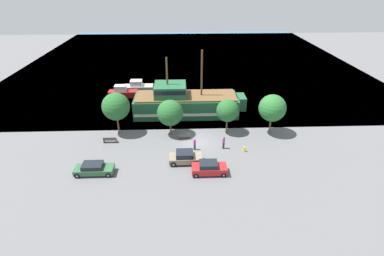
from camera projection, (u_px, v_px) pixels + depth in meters
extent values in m
plane|color=#5B5B5E|center=(198.00, 143.00, 40.28)|extent=(160.00, 160.00, 0.00)
plane|color=#38667F|center=(189.00, 59.00, 79.24)|extent=(80.00, 80.00, 0.00)
cube|color=#1E5633|center=(186.00, 105.00, 47.84)|extent=(16.27, 5.47, 2.95)
cube|color=silver|center=(186.00, 108.00, 48.04)|extent=(15.94, 5.55, 0.45)
cube|color=#1E5633|center=(240.00, 102.00, 47.93)|extent=(1.40, 3.01, 2.07)
cube|color=brown|center=(186.00, 96.00, 47.10)|extent=(15.62, 5.03, 0.25)
cube|color=#1E5633|center=(170.00, 90.00, 46.53)|extent=(4.88, 4.37, 1.84)
cube|color=black|center=(170.00, 88.00, 46.40)|extent=(4.64, 4.43, 0.66)
cylinder|color=#4C331E|center=(202.00, 73.00, 45.48)|extent=(0.28, 0.28, 7.07)
cylinder|color=#4C331E|center=(167.00, 77.00, 45.55)|extent=(0.28, 0.28, 6.01)
cube|color=#B7B2A8|center=(139.00, 88.00, 57.99)|extent=(5.51, 2.23, 0.93)
cube|color=silver|center=(136.00, 83.00, 57.52)|extent=(2.21, 1.74, 1.04)
cube|color=black|center=(140.00, 83.00, 57.54)|extent=(0.12, 1.56, 0.83)
cube|color=maroon|center=(123.00, 94.00, 54.99)|extent=(5.24, 1.80, 1.09)
cube|color=silver|center=(120.00, 88.00, 54.48)|extent=(2.09, 1.41, 1.04)
cube|color=black|center=(124.00, 88.00, 54.50)|extent=(0.12, 1.26, 0.83)
cube|color=#B21E1E|center=(209.00, 169.00, 33.89)|extent=(3.96, 1.77, 0.74)
cube|color=black|center=(208.00, 164.00, 33.59)|extent=(2.06, 1.59, 0.52)
cylinder|color=black|center=(224.00, 175.00, 33.37)|extent=(0.62, 0.22, 0.62)
cylinder|color=gray|center=(224.00, 175.00, 33.37)|extent=(0.23, 0.25, 0.23)
cylinder|color=black|center=(222.00, 167.00, 34.78)|extent=(0.62, 0.22, 0.62)
cylinder|color=gray|center=(222.00, 167.00, 34.78)|extent=(0.23, 0.25, 0.23)
cylinder|color=black|center=(196.00, 176.00, 33.27)|extent=(0.62, 0.22, 0.62)
cylinder|color=gray|center=(196.00, 176.00, 33.27)|extent=(0.23, 0.25, 0.23)
cylinder|color=black|center=(195.00, 167.00, 34.67)|extent=(0.62, 0.22, 0.62)
cylinder|color=gray|center=(195.00, 167.00, 34.67)|extent=(0.23, 0.25, 0.23)
cube|color=#7F705B|center=(186.00, 158.00, 35.81)|extent=(3.90, 1.87, 0.65)
cube|color=black|center=(185.00, 154.00, 35.51)|extent=(2.03, 1.68, 0.61)
cylinder|color=black|center=(198.00, 164.00, 35.22)|extent=(0.71, 0.22, 0.71)
cylinder|color=gray|center=(198.00, 164.00, 35.22)|extent=(0.27, 0.25, 0.27)
cylinder|color=black|center=(197.00, 156.00, 36.72)|extent=(0.71, 0.22, 0.71)
cylinder|color=gray|center=(197.00, 156.00, 36.72)|extent=(0.27, 0.25, 0.27)
cylinder|color=black|center=(173.00, 164.00, 35.12)|extent=(0.71, 0.22, 0.71)
cylinder|color=gray|center=(173.00, 164.00, 35.12)|extent=(0.27, 0.25, 0.27)
cylinder|color=black|center=(174.00, 156.00, 36.62)|extent=(0.71, 0.22, 0.71)
cylinder|color=gray|center=(174.00, 156.00, 36.62)|extent=(0.27, 0.25, 0.27)
cube|color=#2D5B38|center=(94.00, 170.00, 33.89)|extent=(4.33, 1.78, 0.60)
cube|color=black|center=(92.00, 166.00, 33.63)|extent=(2.25, 1.60, 0.49)
cylinder|color=black|center=(108.00, 175.00, 33.34)|extent=(0.65, 0.22, 0.65)
cylinder|color=gray|center=(108.00, 175.00, 33.34)|extent=(0.25, 0.25, 0.25)
cylinder|color=black|center=(111.00, 167.00, 34.75)|extent=(0.65, 0.22, 0.65)
cylinder|color=gray|center=(111.00, 167.00, 34.75)|extent=(0.25, 0.25, 0.25)
cylinder|color=black|center=(77.00, 176.00, 33.22)|extent=(0.65, 0.22, 0.65)
cylinder|color=gray|center=(77.00, 176.00, 33.22)|extent=(0.25, 0.25, 0.25)
cylinder|color=black|center=(81.00, 167.00, 34.64)|extent=(0.65, 0.22, 0.65)
cylinder|color=gray|center=(81.00, 167.00, 34.64)|extent=(0.25, 0.25, 0.25)
cylinder|color=yellow|center=(244.00, 150.00, 38.16)|extent=(0.22, 0.22, 0.56)
sphere|color=yellow|center=(245.00, 147.00, 37.99)|extent=(0.25, 0.25, 0.25)
cylinder|color=yellow|center=(243.00, 150.00, 38.14)|extent=(0.10, 0.09, 0.09)
cylinder|color=yellow|center=(246.00, 149.00, 38.15)|extent=(0.10, 0.09, 0.09)
cube|color=#4C4742|center=(185.00, 136.00, 41.05)|extent=(1.53, 0.45, 0.05)
cube|color=#4C4742|center=(185.00, 135.00, 40.77)|extent=(1.53, 0.06, 0.40)
cube|color=#2D2D2D|center=(180.00, 137.00, 41.13)|extent=(0.12, 0.36, 0.40)
cube|color=#2D2D2D|center=(190.00, 137.00, 41.18)|extent=(0.12, 0.36, 0.40)
cube|color=#4C4742|center=(110.00, 140.00, 40.16)|extent=(1.79, 0.45, 0.05)
cube|color=#4C4742|center=(110.00, 139.00, 39.88)|extent=(1.79, 0.06, 0.40)
cube|color=#2D2D2D|center=(104.00, 141.00, 40.23)|extent=(0.12, 0.36, 0.40)
cube|color=#2D2D2D|center=(117.00, 141.00, 40.29)|extent=(0.12, 0.36, 0.40)
cylinder|color=#232838|center=(195.00, 147.00, 38.56)|extent=(0.27, 0.27, 0.77)
cylinder|color=#99338C|center=(195.00, 142.00, 38.25)|extent=(0.32, 0.32, 0.60)
sphere|color=#8C664C|center=(195.00, 140.00, 38.06)|extent=(0.21, 0.21, 0.21)
cylinder|color=#232838|center=(223.00, 146.00, 38.77)|extent=(0.27, 0.27, 0.87)
cylinder|color=#99338C|center=(224.00, 140.00, 38.42)|extent=(0.32, 0.32, 0.67)
sphere|color=#8C664C|center=(224.00, 137.00, 38.21)|extent=(0.23, 0.23, 0.23)
cylinder|color=brown|center=(118.00, 125.00, 42.21)|extent=(0.24, 0.24, 2.45)
sphere|color=#235B28|center=(116.00, 107.00, 40.90)|extent=(3.82, 3.82, 3.82)
cylinder|color=brown|center=(171.00, 129.00, 41.98)|extent=(0.24, 0.24, 1.80)
sphere|color=#235B28|center=(170.00, 113.00, 40.85)|extent=(3.59, 3.59, 3.59)
cylinder|color=brown|center=(227.00, 126.00, 42.47)|extent=(0.24, 0.24, 2.05)
sphere|color=#235B28|center=(228.00, 111.00, 41.38)|extent=(3.14, 3.14, 3.14)
cylinder|color=brown|center=(270.00, 126.00, 42.18)|extent=(0.24, 0.24, 2.30)
sphere|color=#286B2D|center=(272.00, 108.00, 40.91)|extent=(3.74, 3.74, 3.74)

